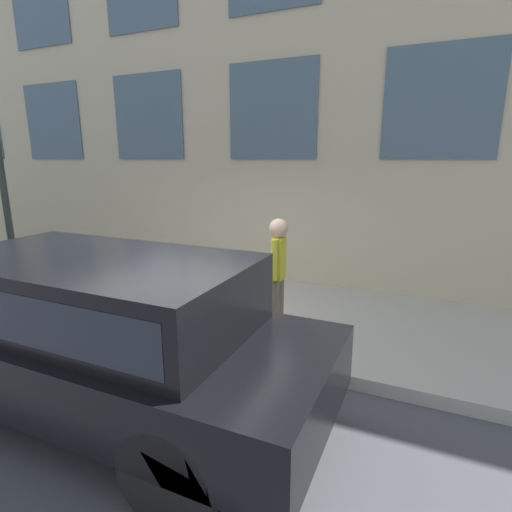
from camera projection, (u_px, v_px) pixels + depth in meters
The scene contains 6 objects.
ground_plane at pixel (185, 352), 5.44m from camera, with size 80.00×80.00×0.00m, color #47474C.
sidewalk at pixel (237, 308), 6.81m from camera, with size 3.14×60.00×0.17m.
building_facade at pixel (276, 40), 7.24m from camera, with size 0.33×40.00×9.31m.
fire_hydrant at pixel (234, 312), 5.46m from camera, with size 0.36×0.47×0.69m.
person at pixel (278, 265), 5.46m from camera, with size 0.39×0.26×1.62m.
parked_truck_black_near at pixel (95, 323), 3.95m from camera, with size 1.83×4.85×1.67m.
Camera 1 is at (-4.14, -2.91, 2.57)m, focal length 28.00 mm.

